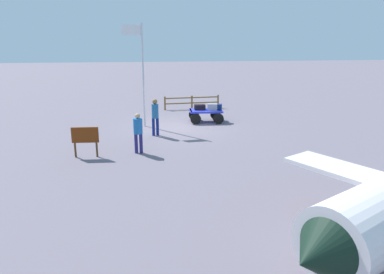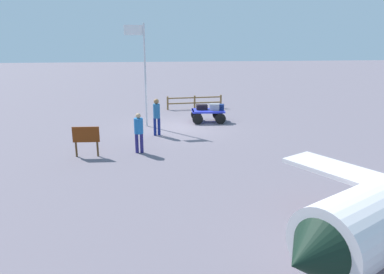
{
  "view_description": "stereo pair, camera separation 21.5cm",
  "coord_description": "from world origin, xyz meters",
  "px_view_note": "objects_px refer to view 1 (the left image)",
  "views": [
    {
      "loc": [
        1.93,
        18.83,
        4.55
      ],
      "look_at": [
        0.08,
        6.0,
        1.05
      ],
      "focal_mm": 33.76,
      "sensor_mm": 36.0,
      "label": 1
    },
    {
      "loc": [
        1.71,
        18.86,
        4.55
      ],
      "look_at": [
        0.08,
        6.0,
        1.05
      ],
      "focal_mm": 33.76,
      "sensor_mm": 36.0,
      "label": 2
    }
  ],
  "objects_px": {
    "worker_trailing": "(138,130)",
    "flagpole": "(141,67)",
    "signboard": "(85,137)",
    "luggage_cart": "(206,113)",
    "suitcase_dark": "(212,107)",
    "suitcase_olive": "(200,107)",
    "suitcase_grey": "(217,107)",
    "worker_lead": "(155,114)"
  },
  "relations": [
    {
      "from": "luggage_cart",
      "to": "suitcase_olive",
      "type": "relative_size",
      "value": 3.12
    },
    {
      "from": "worker_trailing",
      "to": "signboard",
      "type": "relative_size",
      "value": 1.36
    },
    {
      "from": "luggage_cart",
      "to": "suitcase_grey",
      "type": "relative_size",
      "value": 3.26
    },
    {
      "from": "suitcase_olive",
      "to": "signboard",
      "type": "bearing_deg",
      "value": 46.06
    },
    {
      "from": "suitcase_dark",
      "to": "worker_trailing",
      "type": "relative_size",
      "value": 0.36
    },
    {
      "from": "suitcase_dark",
      "to": "suitcase_olive",
      "type": "relative_size",
      "value": 0.97
    },
    {
      "from": "worker_lead",
      "to": "worker_trailing",
      "type": "bearing_deg",
      "value": 73.37
    },
    {
      "from": "suitcase_olive",
      "to": "flagpole",
      "type": "height_order",
      "value": "flagpole"
    },
    {
      "from": "suitcase_grey",
      "to": "flagpole",
      "type": "height_order",
      "value": "flagpole"
    },
    {
      "from": "worker_lead",
      "to": "luggage_cart",
      "type": "bearing_deg",
      "value": -138.14
    },
    {
      "from": "luggage_cart",
      "to": "worker_lead",
      "type": "distance_m",
      "value": 4.03
    },
    {
      "from": "luggage_cart",
      "to": "worker_trailing",
      "type": "distance_m",
      "value": 6.63
    },
    {
      "from": "suitcase_olive",
      "to": "signboard",
      "type": "distance_m",
      "value": 8.01
    },
    {
      "from": "worker_trailing",
      "to": "flagpole",
      "type": "relative_size",
      "value": 0.31
    },
    {
      "from": "worker_lead",
      "to": "flagpole",
      "type": "xyz_separation_m",
      "value": [
        0.6,
        -2.04,
        2.13
      ]
    },
    {
      "from": "worker_trailing",
      "to": "worker_lead",
      "type": "bearing_deg",
      "value": -106.63
    },
    {
      "from": "suitcase_dark",
      "to": "worker_trailing",
      "type": "height_order",
      "value": "worker_trailing"
    },
    {
      "from": "worker_trailing",
      "to": "signboard",
      "type": "distance_m",
      "value": 2.1
    },
    {
      "from": "luggage_cart",
      "to": "signboard",
      "type": "height_order",
      "value": "signboard"
    },
    {
      "from": "suitcase_dark",
      "to": "luggage_cart",
      "type": "bearing_deg",
      "value": -21.12
    },
    {
      "from": "suitcase_grey",
      "to": "flagpole",
      "type": "xyz_separation_m",
      "value": [
        4.24,
        0.57,
        2.33
      ]
    },
    {
      "from": "luggage_cart",
      "to": "worker_trailing",
      "type": "xyz_separation_m",
      "value": [
        3.79,
        5.42,
        0.5
      ]
    },
    {
      "from": "luggage_cart",
      "to": "worker_trailing",
      "type": "relative_size",
      "value": 1.16
    },
    {
      "from": "worker_lead",
      "to": "suitcase_dark",
      "type": "bearing_deg",
      "value": -142.94
    },
    {
      "from": "flagpole",
      "to": "worker_trailing",
      "type": "bearing_deg",
      "value": 87.35
    },
    {
      "from": "suitcase_dark",
      "to": "worker_trailing",
      "type": "distance_m",
      "value": 6.72
    },
    {
      "from": "luggage_cart",
      "to": "signboard",
      "type": "distance_m",
      "value": 8.16
    },
    {
      "from": "luggage_cart",
      "to": "worker_trailing",
      "type": "bearing_deg",
      "value": 54.99
    },
    {
      "from": "luggage_cart",
      "to": "flagpole",
      "type": "distance_m",
      "value": 4.52
    },
    {
      "from": "suitcase_olive",
      "to": "suitcase_grey",
      "type": "bearing_deg",
      "value": 170.85
    },
    {
      "from": "suitcase_grey",
      "to": "suitcase_dark",
      "type": "bearing_deg",
      "value": 17.73
    },
    {
      "from": "suitcase_dark",
      "to": "suitcase_grey",
      "type": "xyz_separation_m",
      "value": [
        -0.3,
        -0.1,
        -0.02
      ]
    },
    {
      "from": "worker_trailing",
      "to": "flagpole",
      "type": "distance_m",
      "value": 5.28
    },
    {
      "from": "worker_lead",
      "to": "worker_trailing",
      "type": "distance_m",
      "value": 2.88
    },
    {
      "from": "worker_trailing",
      "to": "suitcase_dark",
      "type": "bearing_deg",
      "value": -128.26
    },
    {
      "from": "suitcase_grey",
      "to": "worker_trailing",
      "type": "xyz_separation_m",
      "value": [
        4.46,
        5.37,
        0.14
      ]
    },
    {
      "from": "worker_trailing",
      "to": "signboard",
      "type": "xyz_separation_m",
      "value": [
        2.08,
        0.24,
        -0.18
      ]
    },
    {
      "from": "worker_trailing",
      "to": "signboard",
      "type": "bearing_deg",
      "value": 6.57
    },
    {
      "from": "suitcase_dark",
      "to": "suitcase_grey",
      "type": "bearing_deg",
      "value": -162.27
    },
    {
      "from": "suitcase_dark",
      "to": "flagpole",
      "type": "height_order",
      "value": "flagpole"
    },
    {
      "from": "suitcase_olive",
      "to": "signboard",
      "type": "height_order",
      "value": "signboard"
    },
    {
      "from": "suitcase_olive",
      "to": "worker_lead",
      "type": "relative_size",
      "value": 0.34
    }
  ]
}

